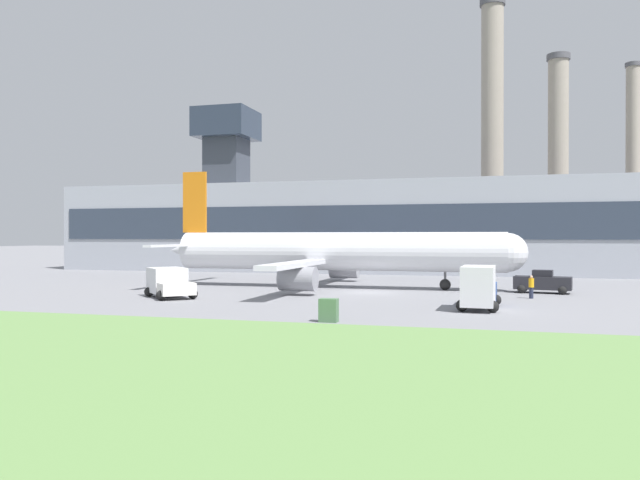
% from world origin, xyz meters
% --- Properties ---
extents(ground_plane, '(400.00, 400.00, 0.00)m').
position_xyz_m(ground_plane, '(0.00, 0.00, 0.00)').
color(ground_plane, gray).
extents(grass_strip, '(240.00, 37.00, 0.06)m').
position_xyz_m(grass_strip, '(0.00, -36.50, 0.03)').
color(grass_strip, '#668E4C').
rests_on(grass_strip, ground_plane).
extents(terminal_building, '(89.91, 10.33, 20.78)m').
position_xyz_m(terminal_building, '(-1.28, 27.08, 5.78)').
color(terminal_building, '#9EA3AD').
rests_on(terminal_building, ground_plane).
extents(smokestack_left, '(4.10, 4.10, 43.21)m').
position_xyz_m(smokestack_left, '(9.13, 58.45, 21.77)').
color(smokestack_left, gray).
rests_on(smokestack_left, ground_plane).
extents(smokestack_right, '(3.59, 3.59, 33.23)m').
position_xyz_m(smokestack_right, '(19.23, 57.79, 16.76)').
color(smokestack_right, gray).
rests_on(smokestack_right, ground_plane).
extents(smokestack_far, '(2.40, 2.40, 30.94)m').
position_xyz_m(smokestack_far, '(29.94, 57.24, 15.57)').
color(smokestack_far, gray).
rests_on(smokestack_far, ground_plane).
extents(airplane, '(31.21, 27.07, 10.19)m').
position_xyz_m(airplane, '(-3.88, 3.69, 3.00)').
color(airplane, silver).
rests_on(airplane, ground_plane).
extents(pushback_tug, '(4.40, 2.66, 1.77)m').
position_xyz_m(pushback_tug, '(13.04, 3.06, 0.80)').
color(pushback_tug, '#232328').
rests_on(pushback_tug, ground_plane).
extents(baggage_truck, '(2.60, 5.69, 2.61)m').
position_xyz_m(baggage_truck, '(8.57, -9.18, 1.27)').
color(baggage_truck, '#2D4C93').
rests_on(baggage_truck, ground_plane).
extents(fuel_truck, '(4.88, 4.86, 2.10)m').
position_xyz_m(fuel_truck, '(-12.95, -7.69, 1.04)').
color(fuel_truck, white).
rests_on(fuel_truck, ground_plane).
extents(ground_crew_person, '(0.44, 0.44, 1.62)m').
position_xyz_m(ground_crew_person, '(11.95, -1.60, 0.83)').
color(ground_crew_person, '#23283D').
rests_on(ground_crew_person, ground_plane).
extents(utility_cabinet, '(0.93, 0.60, 1.20)m').
position_xyz_m(utility_cabinet, '(1.33, -17.03, 0.60)').
color(utility_cabinet, '#4C724C').
rests_on(utility_cabinet, ground_plane).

